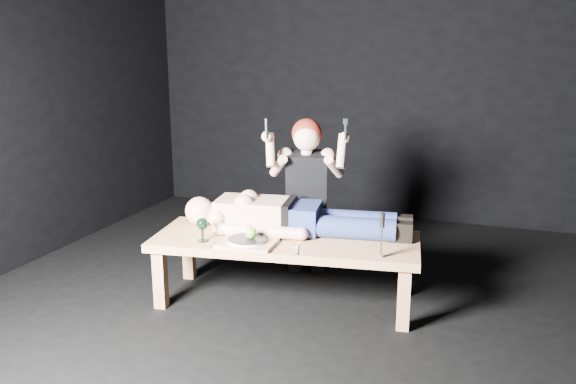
% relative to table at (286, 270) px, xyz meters
% --- Properties ---
extents(ground, '(5.00, 5.00, 0.00)m').
position_rel_table_xyz_m(ground, '(0.33, -0.23, -0.23)').
color(ground, black).
rests_on(ground, ground).
extents(back_wall, '(5.00, 0.00, 5.00)m').
position_rel_table_xyz_m(back_wall, '(0.33, 2.27, 1.27)').
color(back_wall, black).
rests_on(back_wall, ground).
extents(table, '(1.82, 0.89, 0.45)m').
position_rel_table_xyz_m(table, '(0.00, 0.00, 0.00)').
color(table, tan).
rests_on(table, ground).
extents(lying_man, '(1.76, 0.75, 0.26)m').
position_rel_table_xyz_m(lying_man, '(0.03, 0.16, 0.35)').
color(lying_man, beige).
rests_on(lying_man, table).
extents(kneeling_woman, '(0.82, 0.87, 1.22)m').
position_rel_table_xyz_m(kneeling_woman, '(-0.03, 0.56, 0.38)').
color(kneeling_woman, black).
rests_on(kneeling_woman, ground).
extents(serving_tray, '(0.37, 0.28, 0.02)m').
position_rel_table_xyz_m(serving_tray, '(-0.18, -0.22, 0.24)').
color(serving_tray, tan).
rests_on(serving_tray, table).
extents(plate, '(0.25, 0.25, 0.02)m').
position_rel_table_xyz_m(plate, '(-0.18, -0.22, 0.26)').
color(plate, white).
rests_on(plate, serving_tray).
extents(apple, '(0.08, 0.08, 0.08)m').
position_rel_table_xyz_m(apple, '(-0.16, -0.20, 0.30)').
color(apple, '#5DAF2D').
rests_on(apple, plate).
extents(goblet, '(0.09, 0.09, 0.16)m').
position_rel_table_xyz_m(goblet, '(-0.48, -0.25, 0.30)').
color(goblet, black).
rests_on(goblet, table).
extents(fork_flat, '(0.04, 0.19, 0.01)m').
position_rel_table_xyz_m(fork_flat, '(-0.38, -0.25, 0.23)').
color(fork_flat, '#B2B2B7').
rests_on(fork_flat, table).
extents(knife_flat, '(0.07, 0.18, 0.01)m').
position_rel_table_xyz_m(knife_flat, '(0.15, -0.21, 0.23)').
color(knife_flat, '#B2B2B7').
rests_on(knife_flat, table).
extents(spoon_flat, '(0.17, 0.10, 0.01)m').
position_rel_table_xyz_m(spoon_flat, '(0.02, -0.08, 0.23)').
color(spoon_flat, '#B2B2B7').
rests_on(spoon_flat, table).
extents(carving_knife, '(0.04, 0.04, 0.28)m').
position_rel_table_xyz_m(carving_knife, '(0.67, -0.16, 0.36)').
color(carving_knife, '#B2B2B7').
rests_on(carving_knife, table).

